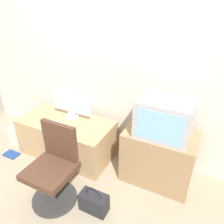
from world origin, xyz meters
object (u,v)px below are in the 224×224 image
Objects in this scene: cardboard_box_lower at (21,134)px; book at (12,154)px; keyboard at (58,126)px; crt_tv at (164,118)px; main_monitor at (71,104)px; handbag at (94,202)px; office_chair at (54,170)px; mouse at (71,130)px.

cardboard_box_lower is 1.28× the size of book.
keyboard is 1.38m from crt_tv.
crt_tv is 2.67× the size of book.
main_monitor is at bearing 87.73° from keyboard.
main_monitor reaches higher than book.
keyboard is 1.08m from handbag.
keyboard is 0.93m from book.
crt_tv is 1.78× the size of handbag.
office_chair is 1.34m from cardboard_box_lower.
book is at bearing -70.95° from cardboard_box_lower.
keyboard is at bearing 123.42° from office_chair.
cardboard_box_lower is 1.74m from handbag.
main_monitor reaches higher than cardboard_box_lower.
mouse is at bearing -5.23° from keyboard.
mouse reaches higher than keyboard.
mouse is 0.58m from office_chair.
handbag is (0.47, 0.03, -0.29)m from office_chair.
main_monitor is 0.98m from office_chair.
handbag is at bearing -123.29° from crt_tv.
mouse reaches higher than cardboard_box_lower.
crt_tv reaches higher than main_monitor.
mouse is 1.18m from crt_tv.
cardboard_box_lower is at bearing 153.77° from office_chair.
office_chair is at bearing -26.23° from cardboard_box_lower.
handbag is (1.65, -0.55, -0.02)m from cardboard_box_lower.
mouse is at bearing -168.65° from crt_tv.
crt_tv is at bearing 13.48° from book.
mouse is (0.22, -0.02, 0.01)m from keyboard.
main_monitor is at bearing 38.60° from book.
handbag reaches higher than cardboard_box_lower.
office_chair is 3.24× the size of cardboard_box_lower.
office_chair is at bearing -14.22° from book.
keyboard reaches higher than book.
keyboard is at bearing -1.81° from cardboard_box_lower.
cardboard_box_lower is at bearing 177.47° from mouse.
keyboard is 0.98× the size of handbag.
mouse is at bearing -2.53° from cardboard_box_lower.
crt_tv is at bearing -3.83° from main_monitor.
handbag is at bearing -18.54° from cardboard_box_lower.
keyboard is at bearing 147.81° from handbag.
office_chair reaches higher than mouse.
mouse reaches higher than handbag.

